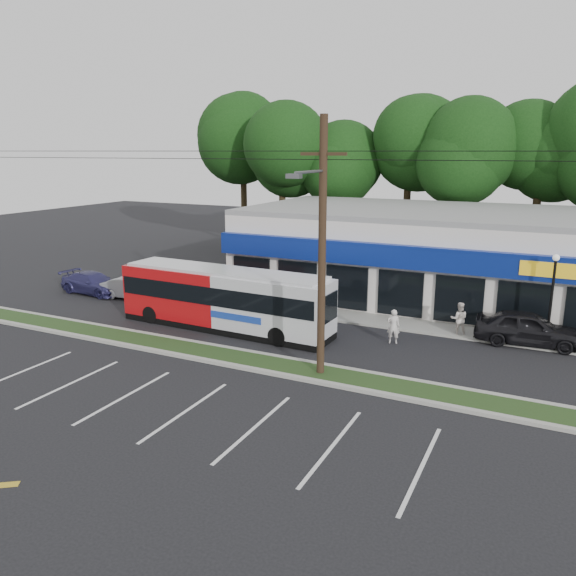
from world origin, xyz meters
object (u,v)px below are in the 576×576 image
(lamp_post, at_px, (553,289))
(car_silver, at_px, (134,288))
(car_dark, at_px, (528,328))
(car_blue, at_px, (93,283))
(pedestrian_b, at_px, (459,319))
(utility_pole, at_px, (317,241))
(pedestrian_a, at_px, (393,326))
(metrobus, at_px, (225,297))

(lamp_post, relative_size, car_silver, 1.06)
(car_dark, bearing_deg, car_blue, 89.44)
(car_silver, bearing_deg, pedestrian_b, -89.66)
(utility_pole, bearing_deg, pedestrian_b, 60.64)
(car_silver, relative_size, pedestrian_b, 2.43)
(lamp_post, distance_m, pedestrian_a, 7.27)
(car_blue, distance_m, pedestrian_b, 22.04)
(pedestrian_a, bearing_deg, metrobus, -2.48)
(utility_pole, relative_size, pedestrian_b, 30.20)
(lamp_post, bearing_deg, car_dark, -159.89)
(utility_pole, bearing_deg, car_blue, 161.29)
(car_blue, bearing_deg, utility_pole, -104.40)
(utility_pole, relative_size, car_dark, 10.68)
(utility_pole, distance_m, lamp_post, 11.67)
(pedestrian_a, bearing_deg, car_blue, -15.56)
(utility_pole, xyz_separation_m, metrobus, (-6.49, 3.57, -3.81))
(pedestrian_a, bearing_deg, lamp_post, -169.35)
(lamp_post, relative_size, car_dark, 0.91)
(metrobus, height_order, car_silver, metrobus)
(metrobus, relative_size, car_dark, 2.42)
(utility_pole, relative_size, car_blue, 10.92)
(lamp_post, xyz_separation_m, pedestrian_b, (-3.91, -0.30, -1.84))
(car_blue, bearing_deg, lamp_post, -81.55)
(pedestrian_a, bearing_deg, car_dark, -168.88)
(car_blue, height_order, pedestrian_b, pedestrian_b)
(utility_pole, distance_m, car_blue, 19.30)
(car_blue, relative_size, pedestrian_a, 2.81)
(metrobus, relative_size, car_silver, 2.82)
(utility_pole, height_order, car_silver, utility_pole)
(lamp_post, xyz_separation_m, car_dark, (-0.82, -0.30, -1.87))
(utility_pole, relative_size, car_silver, 12.43)
(car_dark, relative_size, car_silver, 1.16)
(car_dark, relative_size, car_blue, 1.02)
(utility_pole, xyz_separation_m, lamp_post, (8.17, 7.87, -2.74))
(lamp_post, bearing_deg, pedestrian_a, -156.53)
(utility_pole, relative_size, lamp_post, 11.76)
(car_dark, distance_m, car_blue, 25.12)
(metrobus, bearing_deg, pedestrian_a, 12.35)
(car_dark, bearing_deg, car_silver, 89.77)
(metrobus, relative_size, car_blue, 2.48)
(metrobus, xyz_separation_m, car_dark, (13.84, 4.00, -0.81))
(car_dark, height_order, car_silver, car_dark)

